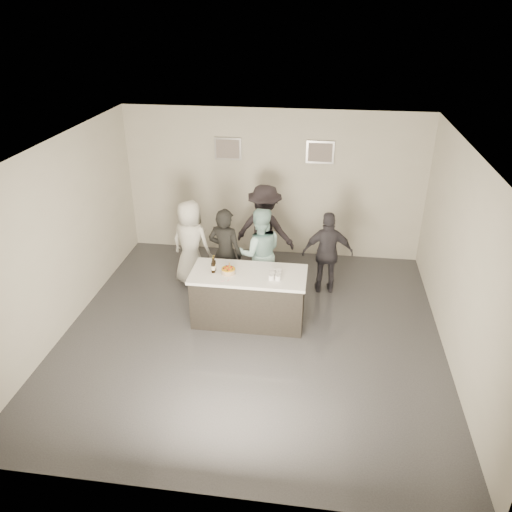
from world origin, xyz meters
name	(u,v)px	position (x,y,z in m)	size (l,w,h in m)	color
floor	(252,333)	(0.00, 0.00, 0.00)	(6.00, 6.00, 0.00)	#3D3D42
ceiling	(251,150)	(0.00, 0.00, 3.00)	(6.00, 6.00, 0.00)	white
wall_back	(273,184)	(0.00, 3.00, 1.50)	(6.00, 0.04, 3.00)	beige
wall_front	(205,390)	(0.00, -3.00, 1.50)	(6.00, 0.04, 3.00)	beige
wall_left	(61,238)	(-3.00, 0.00, 1.50)	(0.04, 6.00, 3.00)	beige
wall_right	(462,263)	(3.00, 0.00, 1.50)	(0.04, 6.00, 3.00)	beige
picture_left	(228,149)	(-0.90, 2.97, 2.20)	(0.54, 0.04, 0.44)	#B2B2B7
picture_right	(320,152)	(0.90, 2.97, 2.20)	(0.54, 0.04, 0.44)	#B2B2B7
bar_counter	(249,297)	(-0.10, 0.37, 0.45)	(1.86, 0.86, 0.90)	white
cake	(228,271)	(-0.42, 0.32, 0.94)	(0.22, 0.22, 0.08)	gold
beer_bottle_a	(214,263)	(-0.67, 0.39, 1.03)	(0.07, 0.07, 0.26)	black
beer_bottle_b	(213,265)	(-0.67, 0.32, 1.03)	(0.07, 0.07, 0.26)	black
tumbler_cluster	(275,274)	(0.34, 0.33, 0.94)	(0.19, 0.30, 0.08)	orange
candles	(222,280)	(-0.48, 0.08, 0.90)	(0.24, 0.08, 0.01)	pink
person_main_black	(225,254)	(-0.62, 1.08, 0.85)	(0.62, 0.41, 1.70)	black
person_main_blue	(260,253)	(-0.04, 1.22, 0.84)	(0.82, 0.64, 1.68)	#99C9C9
person_guest_left	(191,243)	(-1.35, 1.50, 0.82)	(0.80, 0.52, 1.63)	silver
person_guest_right	(328,253)	(1.15, 1.52, 0.77)	(0.91, 0.38, 1.55)	#312F37
person_guest_back	(265,230)	(-0.06, 2.10, 0.89)	(1.15, 0.66, 1.78)	black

